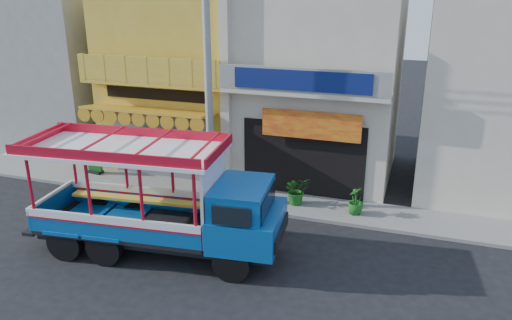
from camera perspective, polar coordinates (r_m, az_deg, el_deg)
The scene contains 12 objects.
ground at distance 15.51m, azimuth -6.50°, elevation -10.15°, with size 90.00×90.00×0.00m, color black.
sidewalk at distance 18.79m, azimuth -1.39°, elevation -4.35°, with size 30.00×2.00×0.12m, color slate.
shophouse_left at distance 22.71m, azimuth -7.67°, elevation 10.29°, with size 6.00×7.50×8.24m.
shophouse_right at distance 20.80m, azimuth 7.58°, elevation 9.47°, with size 6.00×6.75×8.24m.
party_pilaster at distance 18.72m, azimuth -3.50°, elevation 8.19°, with size 0.35×0.30×8.00m, color beige.
filler_building_left at distance 26.60m, azimuth -21.49°, elevation 9.77°, with size 6.00×6.00×7.60m, color gray.
filler_building_right at distance 20.75m, azimuth 26.98°, elevation 6.67°, with size 6.00×6.00×7.60m, color beige.
utility_pole at distance 17.08m, azimuth -5.07°, elevation 10.59°, with size 28.00×0.26×9.00m.
songthaew_truck at distance 14.62m, azimuth -9.42°, elevation -4.79°, with size 7.73×3.17×3.51m.
green_sign at distance 21.99m, azimuth -17.95°, elevation -0.29°, with size 0.72×0.41×1.10m.
potted_plant_a at distance 18.04m, azimuth 4.67°, elevation -3.46°, with size 0.93×0.81×1.03m, color #1A5B1A.
potted_plant_c at distance 17.54m, azimuth 11.34°, elevation -4.54°, with size 0.56×0.56×1.00m, color #1A5B1A.
Camera 1 is at (5.92, -12.17, 7.59)m, focal length 35.00 mm.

